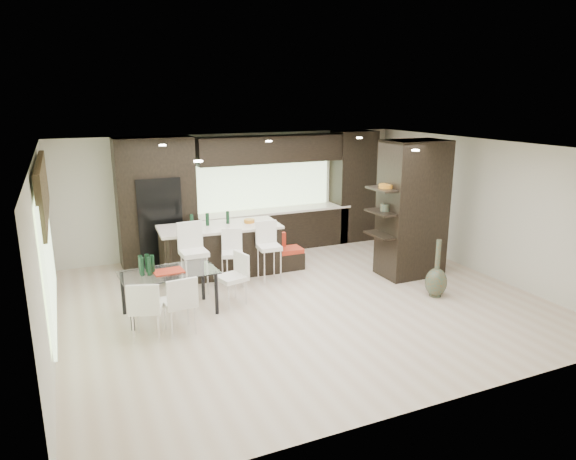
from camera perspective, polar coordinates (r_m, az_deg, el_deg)
name	(u,v)px	position (r m, az deg, el deg)	size (l,w,h in m)	color
ground	(302,301)	(9.17, 1.53, -7.84)	(8.00, 8.00, 0.00)	beige
back_wall	(237,193)	(11.93, -5.66, 4.16)	(8.00, 0.02, 2.70)	beige
left_wall	(44,255)	(7.96, -25.44, -2.56)	(0.02, 7.00, 2.70)	beige
right_wall	(482,207)	(11.03, 20.72, 2.41)	(0.02, 7.00, 2.70)	beige
ceiling	(303,147)	(8.52, 1.66, 9.20)	(8.00, 7.00, 0.02)	white
window_left	(48,251)	(8.15, -25.14, -2.14)	(0.04, 3.20, 1.90)	#B2D199
window_back	(262,183)	(12.06, -2.91, 5.28)	(3.40, 0.04, 1.20)	#B2D199
stone_accent	(42,189)	(7.95, -25.63, 4.10)	(0.08, 3.00, 0.80)	brown
ceiling_spots	(296,147)	(8.74, 0.94, 9.21)	(4.00, 3.00, 0.02)	white
back_cabinetry	(263,193)	(11.79, -2.84, 4.08)	(6.80, 0.68, 2.70)	black
refrigerator	(158,221)	(11.21, -14.25, 1.00)	(0.90, 0.68, 1.90)	black
partition_column	(412,209)	(10.42, 13.66, 2.28)	(1.20, 0.80, 2.70)	black
kitchen_island	(220,250)	(10.47, -7.54, -2.17)	(2.41, 1.03, 1.00)	black
stool_left	(194,265)	(9.50, -10.36, -3.89)	(0.47, 0.47, 1.05)	white
stool_mid	(233,264)	(9.75, -6.17, -3.79)	(0.39, 0.39, 0.88)	white
stool_right	(269,258)	(9.96, -2.10, -3.11)	(0.42, 0.42, 0.95)	white
bench	(276,260)	(10.65, -1.40, -3.34)	(1.15, 0.44, 0.44)	black
floor_vase	(437,268)	(9.56, 16.23, -4.10)	(0.39, 0.39, 1.06)	#3E4531
dining_table	(170,293)	(8.72, -13.00, -6.85)	(1.53, 0.86, 0.74)	white
chair_near	(179,306)	(8.03, -11.98, -8.26)	(0.46, 0.46, 0.86)	white
chair_far	(147,311)	(7.96, -15.38, -8.71)	(0.46, 0.46, 0.85)	white
chair_end	(232,281)	(8.94, -6.27, -5.68)	(0.45, 0.45, 0.83)	white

